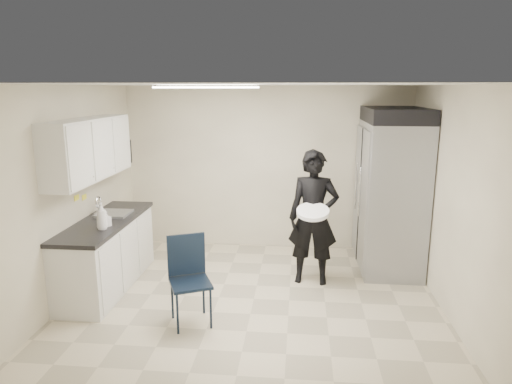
# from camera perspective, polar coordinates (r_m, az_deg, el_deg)

# --- Properties ---
(floor) EXTENTS (4.50, 4.50, 0.00)m
(floor) POSITION_cam_1_polar(r_m,az_deg,el_deg) (5.83, -0.27, -13.21)
(floor) COLOR #C1B597
(floor) RESTS_ON ground
(ceiling) EXTENTS (4.50, 4.50, 0.00)m
(ceiling) POSITION_cam_1_polar(r_m,az_deg,el_deg) (5.23, -0.30, 13.29)
(ceiling) COLOR silver
(ceiling) RESTS_ON back_wall
(back_wall) EXTENTS (4.50, 0.00, 4.50)m
(back_wall) POSITION_cam_1_polar(r_m,az_deg,el_deg) (7.34, 1.31, 2.97)
(back_wall) COLOR beige
(back_wall) RESTS_ON floor
(left_wall) EXTENTS (0.00, 4.00, 4.00)m
(left_wall) POSITION_cam_1_polar(r_m,az_deg,el_deg) (6.04, -22.04, -0.15)
(left_wall) COLOR beige
(left_wall) RESTS_ON floor
(right_wall) EXTENTS (0.00, 4.00, 4.00)m
(right_wall) POSITION_cam_1_polar(r_m,az_deg,el_deg) (5.63, 23.17, -1.15)
(right_wall) COLOR beige
(right_wall) RESTS_ON floor
(ceiling_panel) EXTENTS (1.20, 0.60, 0.02)m
(ceiling_panel) POSITION_cam_1_polar(r_m,az_deg,el_deg) (5.72, -6.02, 12.88)
(ceiling_panel) COLOR white
(ceiling_panel) RESTS_ON ceiling
(lower_counter) EXTENTS (0.60, 1.90, 0.86)m
(lower_counter) POSITION_cam_1_polar(r_m,az_deg,el_deg) (6.32, -18.11, -7.51)
(lower_counter) COLOR silver
(lower_counter) RESTS_ON floor
(countertop) EXTENTS (0.64, 1.95, 0.05)m
(countertop) POSITION_cam_1_polar(r_m,az_deg,el_deg) (6.18, -18.40, -3.54)
(countertop) COLOR black
(countertop) RESTS_ON lower_counter
(sink) EXTENTS (0.42, 0.40, 0.14)m
(sink) POSITION_cam_1_polar(r_m,az_deg,el_deg) (6.40, -17.34, -3.06)
(sink) COLOR gray
(sink) RESTS_ON countertop
(faucet) EXTENTS (0.02, 0.02, 0.24)m
(faucet) POSITION_cam_1_polar(r_m,az_deg,el_deg) (6.44, -19.07, -1.70)
(faucet) COLOR silver
(faucet) RESTS_ON countertop
(upper_cabinets) EXTENTS (0.35, 1.80, 0.75)m
(upper_cabinets) POSITION_cam_1_polar(r_m,az_deg,el_deg) (6.05, -20.12, 5.09)
(upper_cabinets) COLOR silver
(upper_cabinets) RESTS_ON left_wall
(towel_dispenser) EXTENTS (0.22, 0.30, 0.35)m
(towel_dispenser) POSITION_cam_1_polar(r_m,az_deg,el_deg) (7.14, -16.53, 4.77)
(towel_dispenser) COLOR black
(towel_dispenser) RESTS_ON left_wall
(notice_sticker_left) EXTENTS (0.00, 0.12, 0.07)m
(notice_sticker_left) POSITION_cam_1_polar(r_m,az_deg,el_deg) (6.14, -21.51, -0.67)
(notice_sticker_left) COLOR yellow
(notice_sticker_left) RESTS_ON left_wall
(notice_sticker_right) EXTENTS (0.00, 0.12, 0.07)m
(notice_sticker_right) POSITION_cam_1_polar(r_m,az_deg,el_deg) (6.32, -20.67, -0.60)
(notice_sticker_right) COLOR yellow
(notice_sticker_right) RESTS_ON left_wall
(commercial_fridge) EXTENTS (0.80, 1.35, 2.10)m
(commercial_fridge) POSITION_cam_1_polar(r_m,az_deg,el_deg) (6.78, 16.43, -0.54)
(commercial_fridge) COLOR gray
(commercial_fridge) RESTS_ON floor
(fridge_compressor) EXTENTS (0.80, 1.35, 0.20)m
(fridge_compressor) POSITION_cam_1_polar(r_m,az_deg,el_deg) (6.62, 17.07, 9.19)
(fridge_compressor) COLOR black
(fridge_compressor) RESTS_ON commercial_fridge
(folding_chair) EXTENTS (0.56, 0.56, 0.95)m
(folding_chair) POSITION_cam_1_polar(r_m,az_deg,el_deg) (5.14, -8.20, -11.23)
(folding_chair) COLOR black
(folding_chair) RESTS_ON floor
(man_tuxedo) EXTENTS (0.68, 0.48, 1.79)m
(man_tuxedo) POSITION_cam_1_polar(r_m,az_deg,el_deg) (6.05, 7.19, -3.21)
(man_tuxedo) COLOR black
(man_tuxedo) RESTS_ON floor
(bucket_lid) EXTENTS (0.44, 0.44, 0.05)m
(bucket_lid) POSITION_cam_1_polar(r_m,az_deg,el_deg) (5.77, 7.12, -2.47)
(bucket_lid) COLOR white
(bucket_lid) RESTS_ON man_tuxedo
(soap_bottle_a) EXTENTS (0.14, 0.14, 0.33)m
(soap_bottle_a) POSITION_cam_1_polar(r_m,az_deg,el_deg) (5.74, -18.74, -2.86)
(soap_bottle_a) COLOR white
(soap_bottle_a) RESTS_ON countertop
(soap_bottle_b) EXTENTS (0.12, 0.12, 0.18)m
(soap_bottle_b) POSITION_cam_1_polar(r_m,az_deg,el_deg) (5.87, -18.17, -3.22)
(soap_bottle_b) COLOR silver
(soap_bottle_b) RESTS_ON countertop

